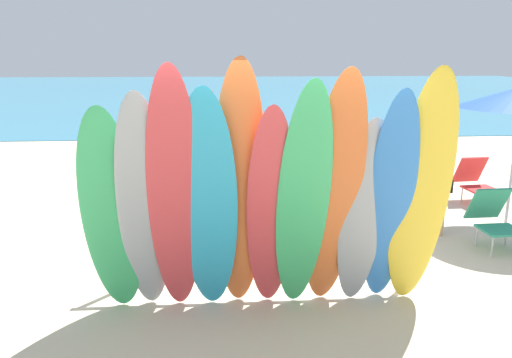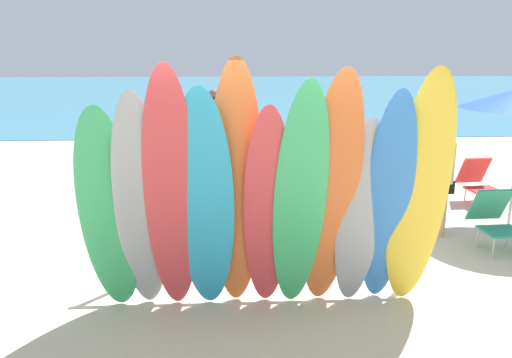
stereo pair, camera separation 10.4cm
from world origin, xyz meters
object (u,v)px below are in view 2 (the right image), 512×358
(surfboard_grey_1, at_px, (141,208))
(surfboard_orange_4, at_px, (236,192))
(beach_chair_red, at_px, (478,180))
(surfboard_teal_3, at_px, (205,206))
(beach_chair_blue, at_px, (495,217))
(surfboard_red_2, at_px, (172,198))
(surfboard_red_5, at_px, (267,213))
(beachgoer_near_rack, at_px, (214,118))
(surfboard_blue_9, at_px, (387,203))
(surfboard_grey_8, at_px, (360,216))
(surfboard_yellow_10, at_px, (419,195))
(beach_chair_striped, at_px, (420,184))
(surfboard_green_6, at_px, (300,203))
(surfboard_orange_7, at_px, (331,196))
(beachgoer_strolling, at_px, (438,171))
(surfboard_rack, at_px, (262,237))
(surfboard_green_0, at_px, (109,214))

(surfboard_grey_1, height_order, surfboard_orange_4, surfboard_orange_4)
(surfboard_orange_4, relative_size, beach_chair_red, 3.26)
(surfboard_teal_3, bearing_deg, surfboard_orange_4, 13.27)
(beach_chair_blue, bearing_deg, surfboard_grey_1, -161.71)
(surfboard_red_2, height_order, beach_chair_red, surfboard_red_2)
(surfboard_orange_4, relative_size, surfboard_red_5, 1.17)
(beach_chair_blue, bearing_deg, surfboard_teal_3, -158.42)
(surfboard_teal_3, relative_size, beachgoer_near_rack, 1.42)
(surfboard_blue_9, bearing_deg, surfboard_grey_1, -173.68)
(surfboard_grey_8, bearing_deg, surfboard_orange_4, 177.67)
(beach_chair_blue, bearing_deg, surfboard_yellow_10, -138.47)
(surfboard_yellow_10, xyz_separation_m, beach_chair_striped, (1.36, 3.43, -0.81))
(surfboard_grey_1, relative_size, surfboard_green_6, 0.96)
(surfboard_red_5, bearing_deg, beach_chair_red, 44.84)
(surfboard_orange_7, distance_m, beach_chair_red, 5.01)
(surfboard_red_2, relative_size, surfboard_red_5, 1.16)
(surfboard_red_2, bearing_deg, beachgoer_strolling, 30.29)
(surfboard_blue_9, relative_size, beach_chair_blue, 2.95)
(surfboard_rack, bearing_deg, surfboard_orange_7, -44.23)
(surfboard_red_2, distance_m, surfboard_orange_4, 0.61)
(surfboard_teal_3, bearing_deg, surfboard_rack, 49.13)
(surfboard_orange_7, height_order, surfboard_blue_9, surfboard_orange_7)
(surfboard_rack, bearing_deg, surfboard_blue_9, -25.24)
(beachgoer_near_rack, bearing_deg, surfboard_teal_3, -12.82)
(surfboard_grey_8, bearing_deg, beach_chair_red, 45.67)
(beach_chair_striped, bearing_deg, surfboard_grey_8, -100.67)
(surfboard_red_5, bearing_deg, surfboard_orange_4, 176.33)
(surfboard_orange_7, distance_m, beachgoer_near_rack, 8.24)
(surfboard_grey_1, height_order, surfboard_blue_9, same)
(surfboard_rack, distance_m, beach_chair_striped, 4.01)
(surfboard_red_5, height_order, beachgoer_near_rack, surfboard_red_5)
(surfboard_grey_8, bearing_deg, surfboard_yellow_10, -11.93)
(surfboard_red_2, distance_m, surfboard_grey_8, 1.83)
(surfboard_grey_8, height_order, beach_chair_red, surfboard_grey_8)
(surfboard_blue_9, bearing_deg, surfboard_green_0, -174.65)
(surfboard_teal_3, relative_size, beach_chair_striped, 2.80)
(surfboard_red_5, bearing_deg, surfboard_orange_7, 0.84)
(surfboard_green_6, bearing_deg, beachgoer_strolling, 41.39)
(surfboard_yellow_10, relative_size, beachgoer_strolling, 1.58)
(surfboard_yellow_10, distance_m, beach_chair_blue, 2.51)
(surfboard_rack, xyz_separation_m, surfboard_red_2, (-0.89, -0.65, 0.64))
(surfboard_yellow_10, bearing_deg, beachgoer_near_rack, 107.22)
(surfboard_grey_8, height_order, beachgoer_near_rack, surfboard_grey_8)
(surfboard_teal_3, bearing_deg, surfboard_green_0, 178.39)
(surfboard_green_0, distance_m, surfboard_red_5, 1.50)
(surfboard_orange_4, relative_size, beachgoer_strolling, 1.63)
(surfboard_orange_7, xyz_separation_m, beach_chair_blue, (2.57, 1.66, -0.81))
(surfboard_orange_4, height_order, beach_chair_striped, surfboard_orange_4)
(surfboard_orange_4, distance_m, beach_chair_red, 5.63)
(surfboard_green_0, relative_size, surfboard_green_6, 0.89)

